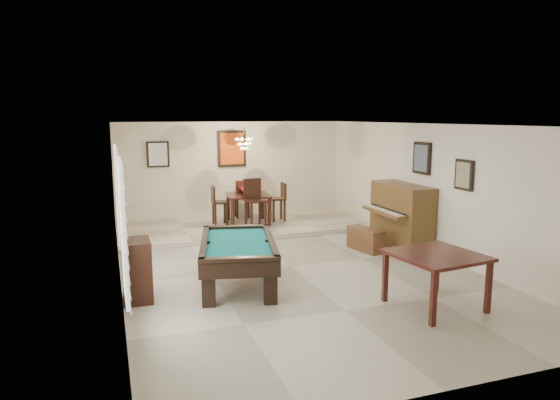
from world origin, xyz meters
TOP-DOWN VIEW (x-y plane):
  - ground_plane at (0.00, 0.00)m, footprint 6.00×9.00m
  - wall_back at (0.00, 4.50)m, footprint 6.00×0.04m
  - wall_front at (0.00, -4.50)m, footprint 6.00×0.04m
  - wall_left at (-3.00, 0.00)m, footprint 0.04×9.00m
  - wall_right at (3.00, 0.00)m, footprint 0.04×9.00m
  - ceiling at (0.00, 0.00)m, footprint 6.00×9.00m
  - dining_step at (0.00, 3.25)m, footprint 6.00×2.50m
  - window_left_front at (-2.97, -2.20)m, footprint 0.06×1.00m
  - window_left_rear at (-2.97, 0.60)m, footprint 0.06×1.00m
  - pool_table at (-1.17, -0.69)m, footprint 1.62×2.37m
  - square_table at (1.29, -2.55)m, footprint 1.30×1.30m
  - upright_piano at (2.53, 0.54)m, footprint 0.90×1.61m
  - piano_bench at (1.84, 0.53)m, footprint 0.49×0.89m
  - apothecary_chest at (-2.77, -0.84)m, footprint 0.41×0.62m
  - dining_table at (0.13, 3.38)m, footprint 1.13×1.13m
  - flower_vase at (0.13, 3.38)m, footprint 0.15×0.15m
  - dining_chair_south at (0.10, 2.63)m, footprint 0.49×0.49m
  - dining_chair_north at (0.16, 4.10)m, footprint 0.40×0.40m
  - dining_chair_west at (-0.57, 3.41)m, footprint 0.37×0.37m
  - dining_chair_east at (0.90, 3.41)m, footprint 0.37×0.37m
  - chandelier at (0.00, 3.20)m, footprint 0.44×0.44m
  - back_painting at (0.00, 4.46)m, footprint 0.75×0.06m
  - back_mirror at (-1.90, 4.46)m, footprint 0.55×0.06m
  - right_picture_upper at (2.96, 0.30)m, footprint 0.06×0.55m
  - right_picture_lower at (2.96, -1.00)m, footprint 0.06×0.45m

SIDE VIEW (x-z plane):
  - ground_plane at x=0.00m, z-range -0.02..0.00m
  - dining_step at x=0.00m, z-range 0.00..0.12m
  - piano_bench at x=1.84m, z-range 0.00..0.47m
  - pool_table at x=-1.17m, z-range 0.00..0.72m
  - square_table at x=1.29m, z-range 0.00..0.80m
  - apothecary_chest at x=-2.77m, z-range 0.00..0.93m
  - dining_table at x=0.13m, z-range 0.12..0.96m
  - dining_chair_west at x=-0.57m, z-range 0.12..1.08m
  - dining_chair_east at x=0.90m, z-range 0.12..1.09m
  - dining_chair_north at x=0.16m, z-range 0.12..1.11m
  - upright_piano at x=2.53m, z-range 0.00..1.34m
  - dining_chair_south at x=0.10m, z-range 0.12..1.30m
  - flower_vase at x=0.13m, z-range 0.96..1.19m
  - wall_back at x=0.00m, z-range 0.00..2.60m
  - wall_front at x=0.00m, z-range 0.00..2.60m
  - wall_left at x=-3.00m, z-range 0.00..2.60m
  - wall_right at x=3.00m, z-range 0.00..2.60m
  - window_left_front at x=-2.97m, z-range 0.55..2.25m
  - window_left_rear at x=-2.97m, z-range 0.55..2.25m
  - right_picture_lower at x=2.96m, z-range 1.42..1.98m
  - back_mirror at x=-1.90m, z-range 1.48..2.12m
  - back_painting at x=0.00m, z-range 1.42..2.38m
  - right_picture_upper at x=2.96m, z-range 1.57..2.23m
  - chandelier at x=0.00m, z-range 1.90..2.50m
  - ceiling at x=0.00m, z-range 2.58..2.62m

